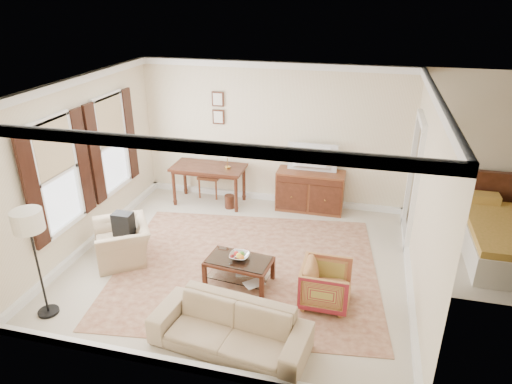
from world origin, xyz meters
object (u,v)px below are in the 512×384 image
at_px(sofa, 230,322).
at_px(striped_armchair, 326,283).
at_px(sideboard, 310,191).
at_px(coffee_table, 239,265).
at_px(tv, 312,150).
at_px(writing_desk, 209,171).
at_px(club_armchair, 122,236).

bearing_deg(sofa, striped_armchair, 55.38).
height_order(sideboard, striped_armchair, sideboard).
bearing_deg(coffee_table, tv, 76.02).
bearing_deg(coffee_table, sofa, -78.61).
distance_m(sideboard, tv, 0.88).
xyz_separation_m(tv, coffee_table, (-0.69, -2.79, -0.98)).
distance_m(tv, coffee_table, 3.03).
bearing_deg(sideboard, striped_armchair, -77.76).
distance_m(coffee_table, sofa, 1.39).
xyz_separation_m(writing_desk, sofa, (1.68, -3.98, -0.32)).
bearing_deg(sideboard, coffee_table, -103.88).
bearing_deg(writing_desk, coffee_table, -61.84).
bearing_deg(tv, coffee_table, 76.02).
relative_size(coffee_table, club_armchair, 1.07).
height_order(coffee_table, club_armchair, club_armchair).
relative_size(striped_armchair, sofa, 0.36).
height_order(coffee_table, striped_armchair, striped_armchair).
distance_m(writing_desk, tv, 2.18).
height_order(club_armchair, sofa, club_armchair).
height_order(sideboard, tv, tv).
xyz_separation_m(sideboard, sofa, (-0.42, -4.17, -0.03)).
bearing_deg(striped_armchair, tv, 13.13).
relative_size(tv, striped_armchair, 1.32).
relative_size(striped_armchair, club_armchair, 0.72).
bearing_deg(sofa, coffee_table, 109.18).
distance_m(tv, club_armchair, 3.89).
height_order(tv, sofa, tv).
distance_m(writing_desk, coffee_table, 3.00).
bearing_deg(sideboard, tv, -90.00).
bearing_deg(striped_armchair, sideboard, 13.05).
bearing_deg(sideboard, club_armchair, -136.59).
xyz_separation_m(writing_desk, club_armchair, (-0.67, -2.43, -0.28)).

